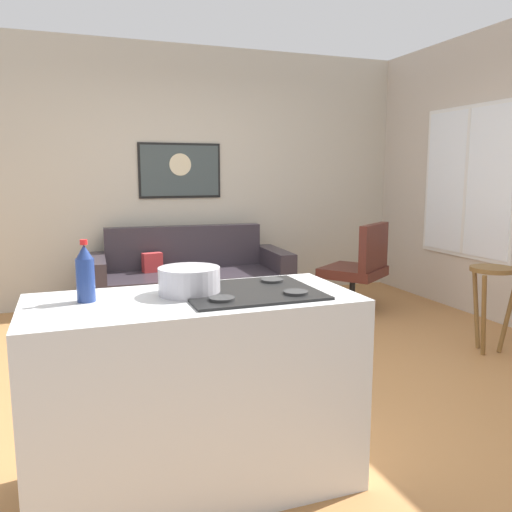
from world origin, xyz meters
name	(u,v)px	position (x,y,z in m)	size (l,w,h in m)	color
ground	(258,374)	(0.00, 0.00, -0.02)	(6.40, 6.40, 0.04)	#AC7542
back_wall	(183,175)	(0.00, 2.42, 1.40)	(6.40, 0.05, 2.80)	beige
couch	(190,283)	(-0.07, 1.88, 0.28)	(2.08, 0.94, 0.86)	#322A32
coffee_table	(235,293)	(0.08, 0.78, 0.41)	(1.10, 0.52, 0.45)	silver
armchair	(360,268)	(1.57, 1.23, 0.46)	(0.81, 0.81, 0.92)	black
bar_stool	(491,286)	(1.88, -0.23, 0.54)	(0.38, 0.38, 0.69)	brown
kitchen_counter	(196,392)	(-0.74, -1.19, 0.45)	(1.44, 0.65, 0.91)	silver
soda_bottle	(85,274)	(-1.19, -1.11, 1.01)	(0.08, 0.08, 0.26)	navy
mixing_bowl	(189,281)	(-0.75, -1.13, 0.95)	(0.28, 0.28, 0.12)	silver
wall_painting	(180,171)	(-0.04, 2.38, 1.45)	(0.91, 0.03, 0.60)	black
window	(467,182)	(2.59, 0.90, 1.33)	(0.03, 1.27, 1.53)	silver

